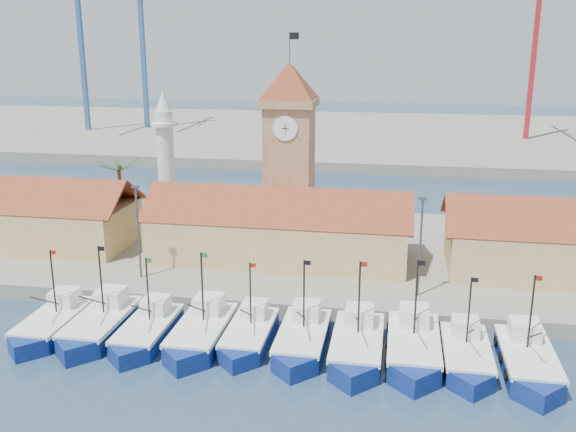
% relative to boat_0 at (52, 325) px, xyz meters
% --- Properties ---
extents(ground, '(400.00, 400.00, 0.00)m').
position_rel_boat_0_xyz_m(ground, '(15.81, -2.15, -0.77)').
color(ground, '#1C2F4A').
rests_on(ground, ground).
extents(quay, '(140.00, 32.00, 1.50)m').
position_rel_boat_0_xyz_m(quay, '(15.81, 21.85, -0.02)').
color(quay, gray).
rests_on(quay, ground).
extents(terminal, '(240.00, 80.00, 2.00)m').
position_rel_boat_0_xyz_m(terminal, '(15.81, 107.85, 0.23)').
color(terminal, gray).
rests_on(terminal, ground).
extents(boat_0, '(3.58, 9.82, 7.43)m').
position_rel_boat_0_xyz_m(boat_0, '(0.00, 0.00, 0.00)').
color(boat_0, navy).
rests_on(boat_0, ground).
extents(boat_1, '(3.80, 10.42, 7.88)m').
position_rel_boat_0_xyz_m(boat_1, '(4.03, 0.36, 0.05)').
color(boat_1, navy).
rests_on(boat_1, ground).
extents(boat_2, '(3.49, 9.56, 7.24)m').
position_rel_boat_0_xyz_m(boat_2, '(8.22, 0.01, -0.02)').
color(boat_2, navy).
rests_on(boat_2, ground).
extents(boat_3, '(3.78, 10.36, 7.84)m').
position_rel_boat_0_xyz_m(boat_3, '(12.65, 0.35, 0.04)').
color(boat_3, navy).
rests_on(boat_3, ground).
extents(boat_4, '(3.39, 9.29, 7.03)m').
position_rel_boat_0_xyz_m(boat_4, '(16.48, 0.85, -0.04)').
color(boat_4, navy).
rests_on(boat_4, ground).
extents(boat_5, '(3.67, 10.04, 7.60)m').
position_rel_boat_0_xyz_m(boat_5, '(20.80, 0.66, 0.02)').
color(boat_5, navy).
rests_on(boat_5, ground).
extents(boat_6, '(3.82, 10.46, 7.92)m').
position_rel_boat_0_xyz_m(boat_6, '(25.12, 0.22, 0.05)').
color(boat_6, navy).
rests_on(boat_6, ground).
extents(boat_7, '(3.92, 10.75, 8.13)m').
position_rel_boat_0_xyz_m(boat_7, '(29.38, 0.66, 0.07)').
color(boat_7, navy).
rests_on(boat_7, ground).
extents(boat_8, '(3.46, 9.47, 7.16)m').
position_rel_boat_0_xyz_m(boat_8, '(33.27, 0.27, -0.03)').
color(boat_8, navy).
rests_on(boat_8, ground).
extents(boat_9, '(3.73, 10.21, 7.73)m').
position_rel_boat_0_xyz_m(boat_9, '(37.60, -0.04, 0.03)').
color(boat_9, navy).
rests_on(boat_9, ground).
extents(hall_center, '(27.04, 10.13, 7.61)m').
position_rel_boat_0_xyz_m(hall_center, '(15.81, 17.85, 3.22)').
color(hall_center, tan).
rests_on(hall_center, quay).
extents(clock_tower, '(5.80, 5.80, 22.70)m').
position_rel_boat_0_xyz_m(clock_tower, '(15.81, 23.84, 11.19)').
color(clock_tower, tan).
rests_on(clock_tower, quay).
extents(minaret, '(3.00, 3.00, 16.30)m').
position_rel_boat_0_xyz_m(minaret, '(0.81, 25.85, 8.96)').
color(minaret, silver).
rests_on(minaret, quay).
extents(palm_tree, '(5.60, 5.03, 8.39)m').
position_rel_boat_0_xyz_m(palm_tree, '(-4.19, 23.85, 5.48)').
color(palm_tree, brown).
rests_on(palm_tree, quay).
extents(lamp_posts, '(80.70, 0.25, 9.03)m').
position_rel_boat_0_xyz_m(lamp_posts, '(16.31, 9.85, 5.71)').
color(lamp_posts, '#3F3F44').
rests_on(lamp_posts, quay).
extents(crane_blue_far, '(1.00, 32.74, 44.35)m').
position_rel_boat_0_xyz_m(crane_blue_far, '(-46.70, 98.49, 25.84)').
color(crane_blue_far, '#2E5A8F').
rests_on(crane_blue_far, terminal).
extents(crane_blue_near, '(1.00, 29.83, 40.12)m').
position_rel_boat_0_xyz_m(crane_blue_near, '(-34.02, 104.79, 23.27)').
color(crane_blue_near, '#2E5A8F').
rests_on(crane_blue_near, terminal).
extents(crane_red_right, '(1.00, 31.10, 41.66)m').
position_rel_boat_0_xyz_m(crane_red_right, '(54.92, 101.65, 24.23)').
color(crane_red_right, '#B01B26').
rests_on(crane_red_right, terminal).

